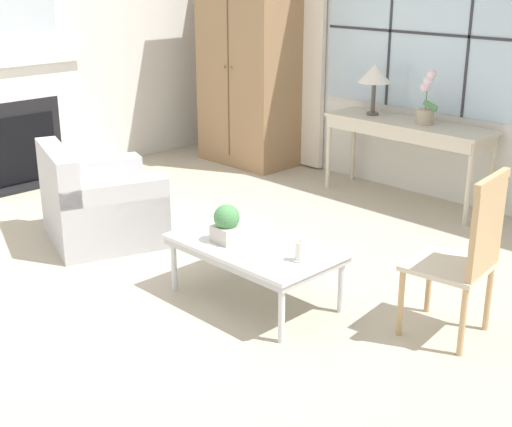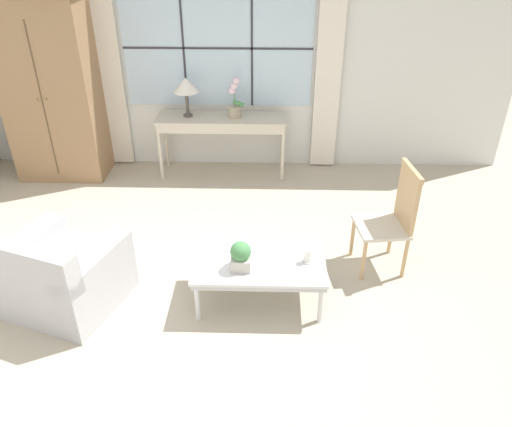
# 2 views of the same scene
# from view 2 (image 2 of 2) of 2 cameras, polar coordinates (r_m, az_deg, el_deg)

# --- Properties ---
(ground_plane) EXTENTS (14.00, 14.00, 0.00)m
(ground_plane) POSITION_cam_2_polar(r_m,az_deg,el_deg) (4.24, -7.43, -11.71)
(ground_plane) COLOR #B2A893
(wall_back_windowed) EXTENTS (7.20, 0.14, 2.80)m
(wall_back_windowed) POSITION_cam_2_polar(r_m,az_deg,el_deg) (6.30, -4.34, 17.47)
(wall_back_windowed) COLOR silver
(wall_back_windowed) RESTS_ON ground_plane
(armoire) EXTENTS (1.12, 0.67, 2.19)m
(armoire) POSITION_cam_2_polar(r_m,az_deg,el_deg) (6.51, -22.35, 13.12)
(armoire) COLOR #93704C
(armoire) RESTS_ON ground_plane
(console_table) EXTENTS (1.58, 0.47, 0.74)m
(console_table) POSITION_cam_2_polar(r_m,az_deg,el_deg) (6.21, -3.93, 10.23)
(console_table) COLOR beige
(console_table) RESTS_ON ground_plane
(table_lamp) EXTENTS (0.31, 0.31, 0.47)m
(table_lamp) POSITION_cam_2_polar(r_m,az_deg,el_deg) (6.13, -8.02, 14.24)
(table_lamp) COLOR #4C4742
(table_lamp) RESTS_ON console_table
(potted_orchid) EXTENTS (0.20, 0.15, 0.49)m
(potted_orchid) POSITION_cam_2_polar(r_m,az_deg,el_deg) (6.11, -2.46, 12.60)
(potted_orchid) COLOR tan
(potted_orchid) RESTS_ON console_table
(armchair_upholstered) EXTENTS (1.11, 1.06, 0.77)m
(armchair_upholstered) POSITION_cam_2_polar(r_m,az_deg,el_deg) (4.49, -21.37, -6.76)
(armchair_upholstered) COLOR #B2B2B7
(armchair_upholstered) RESTS_ON ground_plane
(side_chair_wooden) EXTENTS (0.49, 0.49, 1.01)m
(side_chair_wooden) POSITION_cam_2_polar(r_m,az_deg,el_deg) (4.62, 15.49, -0.10)
(side_chair_wooden) COLOR beige
(side_chair_wooden) RESTS_ON ground_plane
(coffee_table) EXTENTS (1.09, 0.64, 0.40)m
(coffee_table) POSITION_cam_2_polar(r_m,az_deg,el_deg) (4.17, 0.40, -5.88)
(coffee_table) COLOR silver
(coffee_table) RESTS_ON ground_plane
(potted_plant_small) EXTENTS (0.17, 0.17, 0.25)m
(potted_plant_small) POSITION_cam_2_polar(r_m,az_deg,el_deg) (3.99, -1.77, -4.84)
(potted_plant_small) COLOR #BCB7AD
(potted_plant_small) RESTS_ON coffee_table
(pillar_candle) EXTENTS (0.09, 0.09, 0.14)m
(pillar_candle) POSITION_cam_2_polar(r_m,az_deg,el_deg) (4.12, 5.89, -4.89)
(pillar_candle) COLOR silver
(pillar_candle) RESTS_ON coffee_table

